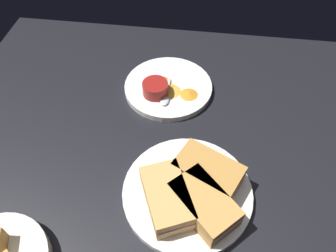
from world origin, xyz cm
name	(u,v)px	position (x,y,z in cm)	size (l,w,h in cm)	color
ground_plane	(159,186)	(0.00, 0.00, -1.50)	(110.00, 110.00, 3.00)	black
plate_sandwich_main	(187,192)	(-2.00, -6.15, 0.80)	(26.06, 26.06, 1.60)	white
sandwich_half_near	(167,198)	(-5.31, -2.47, 4.00)	(14.97, 12.22, 4.80)	tan
sandwich_half_far	(204,204)	(-5.68, -9.46, 4.00)	(14.63, 14.50, 4.80)	tan
sandwich_half_extra	(208,172)	(1.31, -9.84, 4.00)	(12.52, 15.01, 4.80)	#C68C42
ramekin_dark_sauce	(214,174)	(1.19, -11.07, 3.53)	(7.09, 7.09, 3.58)	navy
spoon_by_dark_ramekin	(186,184)	(-0.73, -5.81, 1.96)	(4.78, 9.77, 0.80)	silver
plate_chips_companion	(168,87)	(27.71, 1.67, 0.80)	(22.79, 22.79, 1.60)	white
ramekin_light_gravy	(155,88)	(24.30, 4.52, 3.41)	(6.43, 6.43, 3.34)	maroon
spoon_by_gravy_ramekin	(165,97)	(22.86, 1.73, 1.96)	(9.87, 2.24, 0.80)	silver
plantain_chip_scatter	(172,89)	(26.21, 0.56, 1.90)	(9.83, 13.87, 0.60)	orange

